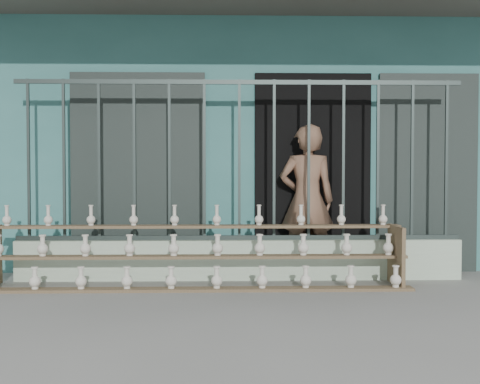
{
  "coord_description": "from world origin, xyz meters",
  "views": [
    {
      "loc": [
        -0.17,
        -5.46,
        1.23
      ],
      "look_at": [
        0.0,
        1.0,
        1.0
      ],
      "focal_mm": 45.0,
      "sensor_mm": 36.0,
      "label": 1
    }
  ],
  "objects": [
    {
      "name": "parapet_wall",
      "position": [
        0.0,
        1.3,
        0.23
      ],
      "size": [
        5.0,
        0.2,
        0.45
      ],
      "primitive_type": "cube",
      "color": "#B4CCAF",
      "rests_on": "ground"
    },
    {
      "name": "workshop_building",
      "position": [
        0.0,
        4.23,
        1.62
      ],
      "size": [
        7.4,
        6.6,
        3.21
      ],
      "color": "#346F6B",
      "rests_on": "ground"
    },
    {
      "name": "elderly_woman",
      "position": [
        0.8,
        1.55,
        0.88
      ],
      "size": [
        0.65,
        0.44,
        1.77
      ],
      "primitive_type": "imported",
      "rotation": [
        0.0,
        0.0,
        3.12
      ],
      "color": "brown",
      "rests_on": "ground"
    },
    {
      "name": "security_fence",
      "position": [
        -0.0,
        1.3,
        1.35
      ],
      "size": [
        5.0,
        0.04,
        1.8
      ],
      "color": "#283330",
      "rests_on": "parapet_wall"
    },
    {
      "name": "shelf_rack",
      "position": [
        -0.48,
        0.89,
        0.36
      ],
      "size": [
        4.5,
        0.68,
        0.85
      ],
      "color": "brown",
      "rests_on": "ground"
    },
    {
      "name": "ground",
      "position": [
        0.0,
        0.0,
        0.0
      ],
      "size": [
        60.0,
        60.0,
        0.0
      ],
      "primitive_type": "plane",
      "color": "slate"
    }
  ]
}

